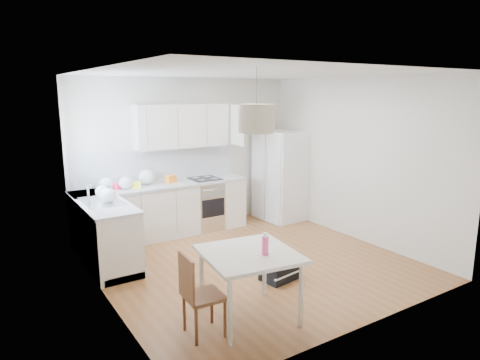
% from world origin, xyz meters
% --- Properties ---
extents(floor, '(4.20, 4.20, 0.00)m').
position_xyz_m(floor, '(0.00, 0.00, 0.00)').
color(floor, brown).
rests_on(floor, ground).
extents(ceiling, '(4.20, 4.20, 0.00)m').
position_xyz_m(ceiling, '(0.00, 0.00, 2.70)').
color(ceiling, white).
rests_on(ceiling, wall_back).
extents(wall_back, '(4.20, 0.00, 4.20)m').
position_xyz_m(wall_back, '(0.00, 2.10, 1.35)').
color(wall_back, beige).
rests_on(wall_back, floor).
extents(wall_left, '(0.00, 4.20, 4.20)m').
position_xyz_m(wall_left, '(-2.10, 0.00, 1.35)').
color(wall_left, beige).
rests_on(wall_left, floor).
extents(wall_right, '(0.00, 4.20, 4.20)m').
position_xyz_m(wall_right, '(2.10, 0.00, 1.35)').
color(wall_right, beige).
rests_on(wall_right, floor).
extents(window_glassblock, '(0.02, 1.00, 1.00)m').
position_xyz_m(window_glassblock, '(-2.09, 1.15, 1.75)').
color(window_glassblock, '#BFE0F9').
rests_on(window_glassblock, wall_left).
extents(cabinets_back, '(3.00, 0.60, 0.88)m').
position_xyz_m(cabinets_back, '(-0.60, 1.80, 0.44)').
color(cabinets_back, silver).
rests_on(cabinets_back, floor).
extents(cabinets_left, '(0.60, 1.80, 0.88)m').
position_xyz_m(cabinets_left, '(-1.80, 1.20, 0.44)').
color(cabinets_left, silver).
rests_on(cabinets_left, floor).
extents(counter_back, '(3.02, 0.64, 0.04)m').
position_xyz_m(counter_back, '(-0.60, 1.80, 0.90)').
color(counter_back, '#ACAEB1').
rests_on(counter_back, cabinets_back).
extents(counter_left, '(0.64, 1.82, 0.04)m').
position_xyz_m(counter_left, '(-1.80, 1.20, 0.90)').
color(counter_left, '#ACAEB1').
rests_on(counter_left, cabinets_left).
extents(backsplash_back, '(3.00, 0.01, 0.58)m').
position_xyz_m(backsplash_back, '(-0.60, 2.09, 1.21)').
color(backsplash_back, white).
rests_on(backsplash_back, wall_back).
extents(backsplash_left, '(0.01, 1.80, 0.58)m').
position_xyz_m(backsplash_left, '(-2.09, 1.20, 1.21)').
color(backsplash_left, white).
rests_on(backsplash_left, wall_left).
extents(upper_cabinets, '(1.70, 0.32, 0.75)m').
position_xyz_m(upper_cabinets, '(-0.15, 1.94, 1.88)').
color(upper_cabinets, silver).
rests_on(upper_cabinets, wall_back).
extents(range_oven, '(0.50, 0.61, 0.88)m').
position_xyz_m(range_oven, '(0.20, 1.80, 0.44)').
color(range_oven, silver).
rests_on(range_oven, floor).
extents(sink, '(0.50, 0.80, 0.16)m').
position_xyz_m(sink, '(-1.80, 1.15, 0.92)').
color(sink, silver).
rests_on(sink, counter_left).
extents(refrigerator, '(0.88, 0.91, 1.73)m').
position_xyz_m(refrigerator, '(1.74, 1.55, 0.86)').
color(refrigerator, white).
rests_on(refrigerator, floor).
extents(dining_table, '(1.09, 1.09, 0.76)m').
position_xyz_m(dining_table, '(-0.90, -1.28, 0.68)').
color(dining_table, beige).
rests_on(dining_table, floor).
extents(dining_chair, '(0.39, 0.39, 0.88)m').
position_xyz_m(dining_chair, '(-1.47, -1.31, 0.44)').
color(dining_chair, '#523418').
rests_on(dining_chair, floor).
extents(drink_bottle, '(0.08, 0.08, 0.24)m').
position_xyz_m(drink_bottle, '(-0.79, -1.43, 0.88)').
color(drink_bottle, '#DE3D7B').
rests_on(drink_bottle, dining_table).
extents(gym_bag, '(0.55, 0.41, 0.23)m').
position_xyz_m(gym_bag, '(0.01, -0.68, 0.12)').
color(gym_bag, black).
rests_on(gym_bag, floor).
extents(pendant_lamp, '(0.42, 0.42, 0.30)m').
position_xyz_m(pendant_lamp, '(-0.78, -1.22, 2.18)').
color(pendant_lamp, beige).
rests_on(pendant_lamp, ceiling).
extents(grocery_bag_a, '(0.23, 0.19, 0.20)m').
position_xyz_m(grocery_bag_a, '(-1.54, 1.84, 1.02)').
color(grocery_bag_a, white).
rests_on(grocery_bag_a, counter_back).
extents(grocery_bag_b, '(0.23, 0.19, 0.20)m').
position_xyz_m(grocery_bag_b, '(-1.25, 1.75, 1.02)').
color(grocery_bag_b, white).
rests_on(grocery_bag_b, counter_back).
extents(grocery_bag_c, '(0.29, 0.24, 0.26)m').
position_xyz_m(grocery_bag_c, '(-0.85, 1.90, 1.05)').
color(grocery_bag_c, white).
rests_on(grocery_bag_c, counter_back).
extents(grocery_bag_d, '(0.21, 0.18, 0.19)m').
position_xyz_m(grocery_bag_d, '(-1.73, 1.37, 1.01)').
color(grocery_bag_d, white).
rests_on(grocery_bag_d, counter_back).
extents(grocery_bag_e, '(0.23, 0.19, 0.20)m').
position_xyz_m(grocery_bag_e, '(-1.74, 1.04, 1.02)').
color(grocery_bag_e, white).
rests_on(grocery_bag_e, counter_left).
extents(snack_orange, '(0.20, 0.16, 0.12)m').
position_xyz_m(snack_orange, '(-0.44, 1.84, 0.98)').
color(snack_orange, orange).
rests_on(snack_orange, counter_back).
extents(snack_yellow, '(0.17, 0.13, 0.10)m').
position_xyz_m(snack_yellow, '(-1.09, 1.75, 0.97)').
color(snack_yellow, '#FFFD28').
rests_on(snack_yellow, counter_back).
extents(snack_red, '(0.17, 0.16, 0.10)m').
position_xyz_m(snack_red, '(-1.36, 1.82, 0.97)').
color(snack_red, red).
rests_on(snack_red, counter_back).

